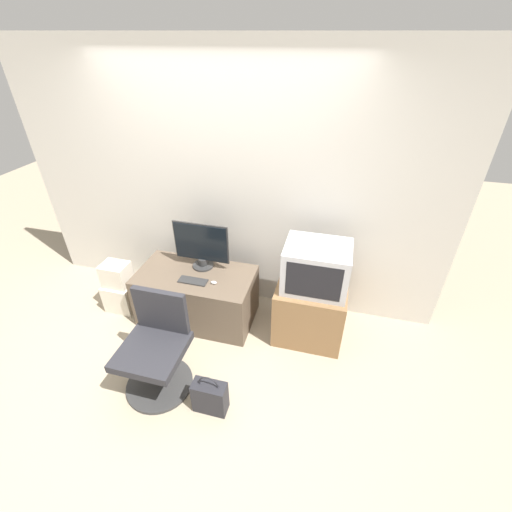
{
  "coord_description": "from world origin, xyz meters",
  "views": [
    {
      "loc": [
        1.09,
        -1.69,
        2.6
      ],
      "look_at": [
        0.41,
        0.93,
        0.81
      ],
      "focal_mm": 24.0,
      "sensor_mm": 36.0,
      "label": 1
    }
  ],
  "objects_px": {
    "main_monitor": "(201,246)",
    "crt_tv": "(316,267)",
    "office_chair": "(156,350)",
    "handbag": "(210,397)",
    "cardboard_box_lower": "(122,295)",
    "keyboard": "(193,281)",
    "mouse": "(214,283)"
  },
  "relations": [
    {
      "from": "main_monitor",
      "to": "crt_tv",
      "type": "distance_m",
      "value": 1.15
    },
    {
      "from": "office_chair",
      "to": "handbag",
      "type": "bearing_deg",
      "value": -16.22
    },
    {
      "from": "cardboard_box_lower",
      "to": "main_monitor",
      "type": "bearing_deg",
      "value": 14.09
    },
    {
      "from": "office_chair",
      "to": "handbag",
      "type": "distance_m",
      "value": 0.58
    },
    {
      "from": "cardboard_box_lower",
      "to": "keyboard",
      "type": "bearing_deg",
      "value": -2.67
    },
    {
      "from": "handbag",
      "to": "crt_tv",
      "type": "bearing_deg",
      "value": 57.65
    },
    {
      "from": "crt_tv",
      "to": "mouse",
      "type": "bearing_deg",
      "value": -170.79
    },
    {
      "from": "main_monitor",
      "to": "handbag",
      "type": "distance_m",
      "value": 1.41
    },
    {
      "from": "crt_tv",
      "to": "office_chair",
      "type": "bearing_deg",
      "value": -142.57
    },
    {
      "from": "keyboard",
      "to": "crt_tv",
      "type": "distance_m",
      "value": 1.19
    },
    {
      "from": "keyboard",
      "to": "main_monitor",
      "type": "bearing_deg",
      "value": 89.97
    },
    {
      "from": "main_monitor",
      "to": "cardboard_box_lower",
      "type": "relative_size",
      "value": 1.8
    },
    {
      "from": "mouse",
      "to": "handbag",
      "type": "height_order",
      "value": "mouse"
    },
    {
      "from": "keyboard",
      "to": "office_chair",
      "type": "height_order",
      "value": "office_chair"
    },
    {
      "from": "main_monitor",
      "to": "cardboard_box_lower",
      "type": "bearing_deg",
      "value": -165.91
    },
    {
      "from": "keyboard",
      "to": "mouse",
      "type": "bearing_deg",
      "value": 4.89
    },
    {
      "from": "office_chair",
      "to": "handbag",
      "type": "relative_size",
      "value": 2.23
    },
    {
      "from": "mouse",
      "to": "keyboard",
      "type": "bearing_deg",
      "value": -175.11
    },
    {
      "from": "main_monitor",
      "to": "crt_tv",
      "type": "relative_size",
      "value": 0.98
    },
    {
      "from": "cardboard_box_lower",
      "to": "handbag",
      "type": "xyz_separation_m",
      "value": [
        1.39,
        -0.93,
        -0.01
      ]
    },
    {
      "from": "mouse",
      "to": "cardboard_box_lower",
      "type": "relative_size",
      "value": 0.19
    },
    {
      "from": "keyboard",
      "to": "crt_tv",
      "type": "xyz_separation_m",
      "value": [
        1.15,
        0.17,
        0.25
      ]
    },
    {
      "from": "keyboard",
      "to": "office_chair",
      "type": "relative_size",
      "value": 0.32
    },
    {
      "from": "cardboard_box_lower",
      "to": "handbag",
      "type": "distance_m",
      "value": 1.67
    },
    {
      "from": "keyboard",
      "to": "cardboard_box_lower",
      "type": "height_order",
      "value": "keyboard"
    },
    {
      "from": "crt_tv",
      "to": "main_monitor",
      "type": "bearing_deg",
      "value": 175.09
    },
    {
      "from": "crt_tv",
      "to": "handbag",
      "type": "distance_m",
      "value": 1.41
    },
    {
      "from": "office_chair",
      "to": "main_monitor",
      "type": "bearing_deg",
      "value": 88.24
    },
    {
      "from": "mouse",
      "to": "main_monitor",
      "type": "bearing_deg",
      "value": 129.62
    },
    {
      "from": "crt_tv",
      "to": "cardboard_box_lower",
      "type": "distance_m",
      "value": 2.16
    },
    {
      "from": "office_chair",
      "to": "cardboard_box_lower",
      "type": "relative_size",
      "value": 2.77
    },
    {
      "from": "keyboard",
      "to": "cardboard_box_lower",
      "type": "xyz_separation_m",
      "value": [
        -0.9,
        0.04,
        -0.41
      ]
    }
  ]
}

